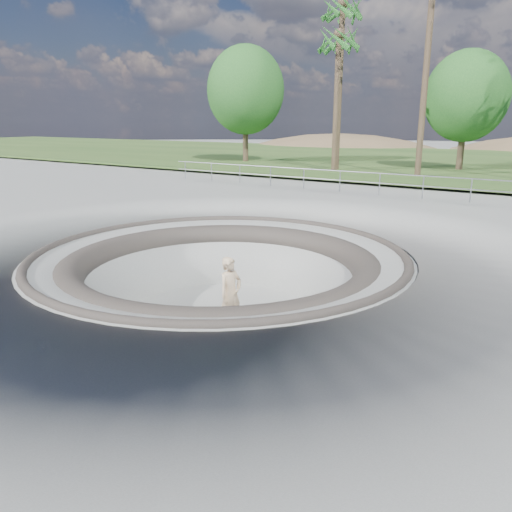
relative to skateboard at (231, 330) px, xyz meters
name	(u,v)px	position (x,y,z in m)	size (l,w,h in m)	color
ground	(220,253)	(-0.84, 0.66, 1.84)	(180.00, 180.00, 0.00)	#A7A8A3
skate_bowl	(221,315)	(-0.84, 0.66, 0.01)	(14.00, 14.00, 4.10)	#A7A8A3
grass_strip	(476,162)	(-0.84, 34.66, 2.06)	(180.00, 36.00, 0.12)	#2F5120
safety_railing	(380,184)	(-0.84, 12.66, 2.53)	(25.00, 0.06, 1.03)	gray
skateboard	(231,330)	(0.00, 0.00, 0.00)	(0.74, 0.23, 0.08)	brown
skater	(230,294)	(0.00, 0.00, 1.00)	(0.72, 0.47, 1.98)	beige
palm_a	(342,15)	(-7.43, 21.99, 11.86)	(2.60, 2.60, 11.32)	brown
palm_b	(339,43)	(-7.10, 20.93, 10.04)	(2.60, 2.60, 9.33)	brown
bushy_tree_left	(245,90)	(-16.68, 24.32, 7.68)	(6.34, 5.76, 9.14)	brown
bushy_tree_mid	(466,96)	(-0.44, 26.73, 6.90)	(5.47, 4.97, 7.89)	brown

